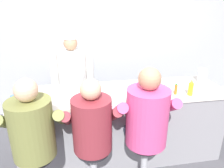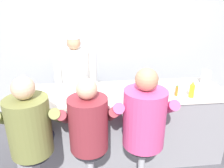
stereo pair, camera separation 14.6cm
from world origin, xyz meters
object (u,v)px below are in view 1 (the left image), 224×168
Objects in this scene: hot_sauce_bottle_orange at (176,89)px; cook_in_whites_near at (73,78)px; diner_seated_olive at (33,131)px; diner_seated_maroon at (92,127)px; ketchup_bottle_red at (137,91)px; cereal_bowl at (140,88)px; coffee_mug_tan at (31,103)px; water_pitcher_clear at (202,75)px; diner_seated_pink at (146,119)px; breakfast_plate at (94,97)px; coffee_mug_blue at (16,100)px; mustard_bottle_yellow at (191,88)px.

hot_sauce_bottle_orange is 1.54m from cook_in_whites_near.
cook_in_whites_near reaches higher than diner_seated_olive.
diner_seated_olive is at bearing 179.78° from diner_seated_maroon.
diner_seated_maroon is (-0.53, -0.28, -0.23)m from ketchup_bottle_red.
ketchup_bottle_red reaches higher than cereal_bowl.
coffee_mug_tan is 0.09× the size of cook_in_whites_near.
cook_in_whites_near is (-1.22, 0.92, -0.11)m from hot_sauce_bottle_orange.
diner_seated_maroon reaches higher than hot_sauce_bottle_orange.
hot_sauce_bottle_orange is 0.69× the size of water_pitcher_clear.
ketchup_bottle_red is at bearing 95.27° from diner_seated_pink.
coffee_mug_tan is at bearing -114.25° from cook_in_whites_near.
cereal_bowl is at bearing 79.74° from diner_seated_pink.
breakfast_plate is at bearing 139.50° from diner_seated_pink.
water_pitcher_clear is 1.75m from diner_seated_maroon.
coffee_mug_blue is at bearing -173.94° from cereal_bowl.
diner_seated_maroon is 0.83× the size of cook_in_whites_near.
mustard_bottle_yellow is 0.74m from diner_seated_pink.
diner_seated_olive is 1.12m from diner_seated_pink.
cook_in_whites_near is at bearing 125.01° from ketchup_bottle_red.
breakfast_plate is (-1.53, -0.28, -0.08)m from water_pitcher_clear.
diner_seated_pink is (1.18, -0.31, -0.13)m from coffee_mug_tan.
hot_sauce_bottle_orange is at bearing -3.34° from breakfast_plate.
ketchup_bottle_red is 0.18× the size of diner_seated_olive.
coffee_mug_blue is at bearing 178.03° from hot_sauce_bottle_orange.
water_pitcher_clear is 1.42× the size of coffee_mug_blue.
water_pitcher_clear is at bearing 7.24° from cereal_bowl.
diner_seated_olive reaches higher than hot_sauce_bottle_orange.
diner_seated_olive is (-1.77, -0.32, -0.19)m from mustard_bottle_yellow.
coffee_mug_blue is at bearing 173.51° from ketchup_bottle_red.
coffee_mug_tan is 0.71m from diner_seated_maroon.
water_pitcher_clear is 0.14× the size of diner_seated_maroon.
coffee_mug_blue is (-1.46, -0.16, 0.03)m from cereal_bowl.
cereal_bowl is at bearing 14.90° from breakfast_plate.
cook_in_whites_near reaches higher than mustard_bottle_yellow.
cereal_bowl is (-0.92, -0.12, -0.07)m from water_pitcher_clear.
diner_seated_olive is at bearing -154.37° from cereal_bowl.
water_pitcher_clear is at bearing 45.93° from mustard_bottle_yellow.
coffee_mug_tan is (-1.28, -0.28, 0.03)m from cereal_bowl.
diner_seated_olive is 1.03× the size of diner_seated_maroon.
water_pitcher_clear is at bearing -18.45° from cook_in_whites_near.
cook_in_whites_near is (-0.24, 0.87, -0.06)m from breakfast_plate.
breakfast_plate is at bearing -74.77° from cook_in_whites_near.
breakfast_plate is 0.69m from coffee_mug_tan.
coffee_mug_tan reaches higher than breakfast_plate.
ketchup_bottle_red is at bearing -1.42° from coffee_mug_tan.
breakfast_plate is 0.13× the size of cook_in_whites_near.
water_pitcher_clear is at bearing 6.52° from coffee_mug_blue.
hot_sauce_bottle_orange is 0.08× the size of cook_in_whites_near.
water_pitcher_clear is 0.85× the size of breakfast_plate.
ketchup_bottle_red is at bearing -177.08° from mustard_bottle_yellow.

